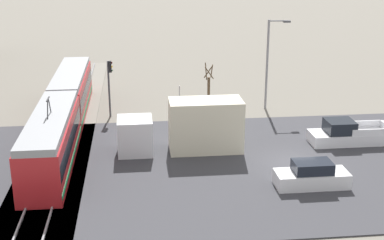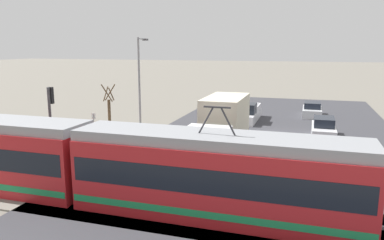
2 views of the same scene
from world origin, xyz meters
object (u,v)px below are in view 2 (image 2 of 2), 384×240
at_px(light_rail_tram, 85,163).
at_px(sedan_car_1, 312,110).
at_px(sedan_car_0, 324,129).
at_px(traffic_light_pole, 51,116).
at_px(no_parking_sign, 94,125).
at_px(box_truck, 221,129).
at_px(street_lamp_near_crossing, 140,74).
at_px(street_tree, 109,112).
at_px(pickup_truck, 246,114).

xyz_separation_m(light_rail_tram, sedan_car_1, (-10.15, -25.33, -1.12)).
distance_m(sedan_car_0, traffic_light_pole, 19.90).
height_order(sedan_car_0, no_parking_sign, no_parking_sign).
bearing_deg(no_parking_sign, box_truck, 178.84).
bearing_deg(street_lamp_near_crossing, box_truck, 139.77).
height_order(box_truck, no_parking_sign, box_truck).
xyz_separation_m(sedan_car_1, street_tree, (15.64, 13.41, 1.22)).
bearing_deg(pickup_truck, light_rail_tram, 78.83).
height_order(traffic_light_pole, street_lamp_near_crossing, street_lamp_near_crossing).
distance_m(pickup_truck, sedan_car_1, 7.49).
xyz_separation_m(pickup_truck, street_tree, (9.61, 8.96, 1.14)).
bearing_deg(sedan_car_0, no_parking_sign, -158.07).
relative_size(light_rail_tram, sedan_car_1, 5.73).
bearing_deg(box_truck, street_lamp_near_crossing, -40.23).
distance_m(light_rail_tram, pickup_truck, 21.31).
xyz_separation_m(box_truck, traffic_light_pole, (8.70, 5.72, 1.37)).
bearing_deg(sedan_car_0, box_truck, -134.42).
relative_size(traffic_light_pole, no_parking_sign, 2.13).
bearing_deg(traffic_light_pole, box_truck, -146.66).
height_order(sedan_car_0, street_tree, street_tree).
xyz_separation_m(sedan_car_0, sedan_car_1, (0.81, -9.45, -0.07)).
xyz_separation_m(light_rail_tram, traffic_light_pole, (4.35, -3.40, 1.35)).
bearing_deg(box_truck, pickup_truck, -88.91).
relative_size(pickup_truck, street_tree, 1.41).
bearing_deg(pickup_truck, traffic_light_pole, 64.13).
xyz_separation_m(traffic_light_pole, street_lamp_near_crossing, (0.83, -13.78, 1.42)).
xyz_separation_m(box_truck, street_tree, (9.83, -2.79, 0.11)).
distance_m(box_truck, pickup_truck, 11.80).
distance_m(street_lamp_near_crossing, no_parking_sign, 8.49).
height_order(light_rail_tram, box_truck, light_rail_tram).
bearing_deg(traffic_light_pole, no_parking_sign, -80.69).
height_order(pickup_truck, street_tree, street_tree).
height_order(pickup_truck, sedan_car_0, pickup_truck).
bearing_deg(sedan_car_1, no_parking_sign, -134.02).
height_order(street_tree, street_lamp_near_crossing, street_lamp_near_crossing).
xyz_separation_m(traffic_light_pole, no_parking_sign, (0.97, -5.92, -1.76)).
height_order(box_truck, street_lamp_near_crossing, street_lamp_near_crossing).
bearing_deg(sedan_car_1, box_truck, -109.70).
distance_m(street_tree, no_parking_sign, 2.65).
bearing_deg(street_lamp_near_crossing, street_tree, 86.67).
distance_m(light_rail_tram, traffic_light_pole, 5.69).
xyz_separation_m(pickup_truck, sedan_car_1, (-6.03, -4.45, -0.08)).
height_order(sedan_car_0, traffic_light_pole, traffic_light_pole).
relative_size(pickup_truck, no_parking_sign, 2.60).
height_order(pickup_truck, sedan_car_1, pickup_truck).
relative_size(pickup_truck, sedan_car_1, 1.37).
distance_m(street_tree, street_lamp_near_crossing, 5.92).
relative_size(box_truck, no_parking_sign, 3.84).
bearing_deg(no_parking_sign, street_lamp_near_crossing, -91.02).
height_order(light_rail_tram, no_parking_sign, light_rail_tram).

